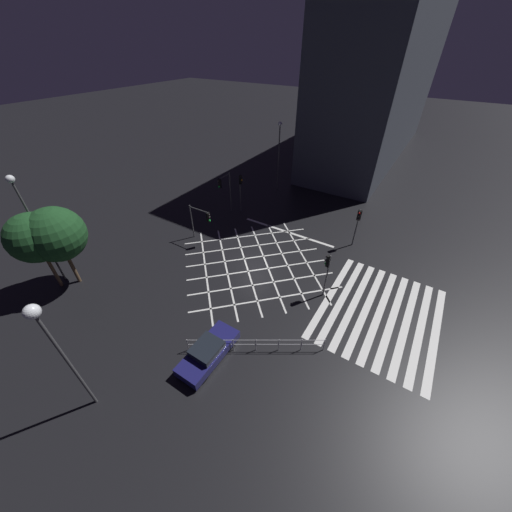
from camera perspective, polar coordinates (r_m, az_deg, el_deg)
ground_plane at (r=24.82m, az=-0.00°, el=-1.49°), size 200.00×200.00×0.00m
road_markings at (r=23.03m, az=15.07°, el=-6.88°), size 14.73×21.68×0.01m
office_building at (r=52.38m, az=24.99°, el=32.12°), size 36.96×10.06×26.15m
traffic_light_ne_main at (r=30.66m, az=-6.31°, el=13.62°), size 1.96×0.36×4.50m
traffic_light_ne_cross at (r=31.25m, az=-3.09°, el=13.79°), size 0.36×0.39×4.25m
traffic_light_se_main at (r=27.09m, az=19.68°, el=6.64°), size 0.39×0.36×3.72m
traffic_light_median_south at (r=20.84m, az=14.04°, el=-2.21°), size 0.36×0.39×3.77m
traffic_light_median_north at (r=26.71m, az=-10.87°, el=7.51°), size 0.36×2.42×3.46m
street_lamp_east at (r=35.98m, az=4.64°, el=21.14°), size 0.47×0.47×8.09m
street_lamp_west at (r=15.01m, az=-36.25°, el=-12.36°), size 0.63×0.63×7.57m
street_lamp_far at (r=25.07m, az=-38.66°, el=6.86°), size 0.52×0.52×8.79m
street_tree_near at (r=24.83m, az=-35.11°, el=3.54°), size 3.99×3.99×6.51m
street_tree_far at (r=25.15m, az=-37.89°, el=2.90°), size 3.59×3.59×6.38m
waiting_car at (r=18.40m, az=-9.50°, el=-18.33°), size 4.27×1.71×1.22m
pedestrian_railing at (r=18.39m, az=0.00°, el=-17.10°), size 4.58×7.21×1.05m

